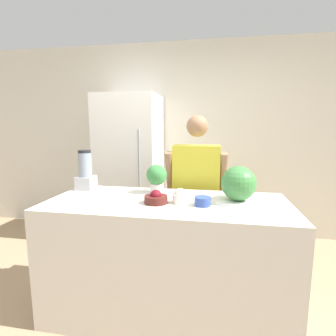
# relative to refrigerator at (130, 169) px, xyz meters

# --- Properties ---
(wall_back) EXTENTS (8.00, 0.06, 2.60)m
(wall_back) POSITION_rel_refrigerator_xyz_m (0.73, 0.39, 0.36)
(wall_back) COLOR silver
(wall_back) RESTS_ON ground_plane
(counter_island) EXTENTS (1.84, 0.79, 0.92)m
(counter_island) POSITION_rel_refrigerator_xyz_m (0.73, -1.33, -0.48)
(counter_island) COLOR beige
(counter_island) RESTS_ON ground_plane
(refrigerator) EXTENTS (0.76, 0.71, 1.88)m
(refrigerator) POSITION_rel_refrigerator_xyz_m (0.00, 0.00, 0.00)
(refrigerator) COLOR white
(refrigerator) RESTS_ON ground_plane
(person) EXTENTS (0.59, 0.26, 1.59)m
(person) POSITION_rel_refrigerator_xyz_m (0.91, -0.70, -0.13)
(person) COLOR gray
(person) RESTS_ON ground_plane
(cutting_board) EXTENTS (0.36, 0.27, 0.01)m
(cutting_board) POSITION_rel_refrigerator_xyz_m (1.28, -1.25, -0.01)
(cutting_board) COLOR white
(cutting_board) RESTS_ON counter_island
(watermelon) EXTENTS (0.26, 0.26, 0.26)m
(watermelon) POSITION_rel_refrigerator_xyz_m (1.26, -1.27, 0.13)
(watermelon) COLOR #3D7F3D
(watermelon) RESTS_ON cutting_board
(bowl_cherries) EXTENTS (0.17, 0.17, 0.10)m
(bowl_cherries) POSITION_rel_refrigerator_xyz_m (0.66, -1.40, 0.02)
(bowl_cherries) COLOR #511E19
(bowl_cherries) RESTS_ON counter_island
(bowl_cream) EXTENTS (0.11, 0.11, 0.11)m
(bowl_cream) POSITION_rel_refrigerator_xyz_m (0.83, -1.37, 0.03)
(bowl_cream) COLOR white
(bowl_cream) RESTS_ON counter_island
(bowl_small_blue) EXTENTS (0.12, 0.12, 0.06)m
(bowl_small_blue) POSITION_rel_refrigerator_xyz_m (1.00, -1.41, 0.02)
(bowl_small_blue) COLOR #334C9E
(bowl_small_blue) RESTS_ON counter_island
(blender) EXTENTS (0.15, 0.15, 0.36)m
(blender) POSITION_rel_refrigerator_xyz_m (-0.06, -1.09, 0.14)
(blender) COLOR #B7B7BC
(blender) RESTS_ON counter_island
(potted_plant) EXTENTS (0.18, 0.18, 0.25)m
(potted_plant) POSITION_rel_refrigerator_xyz_m (0.60, -1.10, 0.12)
(potted_plant) COLOR beige
(potted_plant) RESTS_ON counter_island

